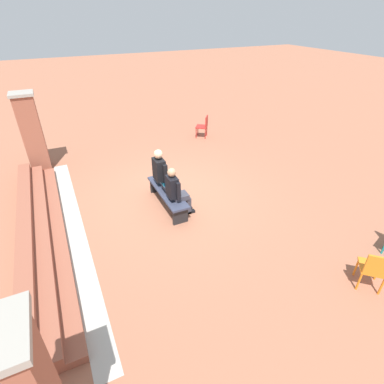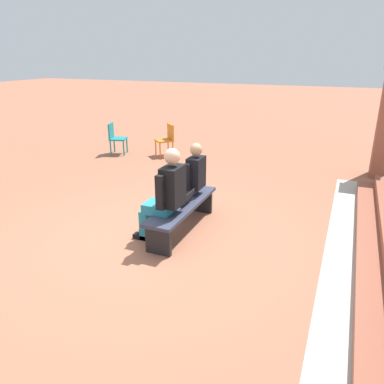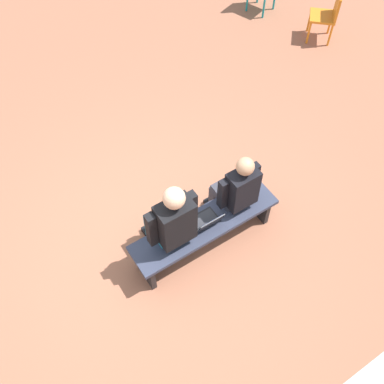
% 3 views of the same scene
% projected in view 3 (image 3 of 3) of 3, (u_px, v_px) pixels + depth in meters
% --- Properties ---
extents(ground_plane, '(60.00, 60.00, 0.00)m').
position_uv_depth(ground_plane, '(164.00, 242.00, 5.44)').
color(ground_plane, '#9E6047').
extents(bench, '(1.80, 0.44, 0.45)m').
position_uv_depth(bench, '(205.00, 227.00, 5.15)').
color(bench, '#33384C').
rests_on(bench, ground).
extents(person_student, '(0.51, 0.65, 1.29)m').
position_uv_depth(person_student, '(236.00, 189.00, 5.05)').
color(person_student, '#383842').
rests_on(person_student, ground).
extents(person_adult, '(0.58, 0.73, 1.41)m').
position_uv_depth(person_adult, '(170.00, 221.00, 4.74)').
color(person_adult, teal).
rests_on(person_adult, ground).
extents(laptop, '(0.32, 0.29, 0.21)m').
position_uv_depth(laptop, '(206.00, 221.00, 5.03)').
color(laptop, black).
rests_on(laptop, bench).
extents(plastic_chair_far_left, '(0.59, 0.59, 0.84)m').
position_uv_depth(plastic_chair_far_left, '(328.00, 14.00, 7.48)').
color(plastic_chair_far_left, orange).
rests_on(plastic_chair_far_left, ground).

